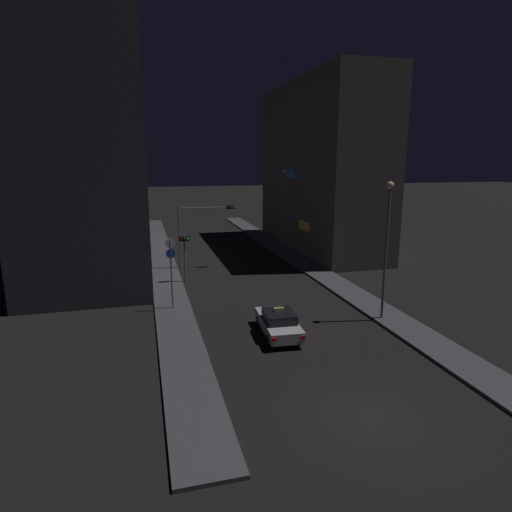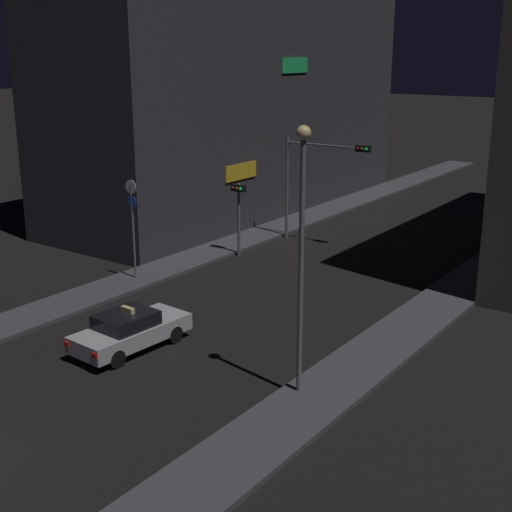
# 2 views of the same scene
# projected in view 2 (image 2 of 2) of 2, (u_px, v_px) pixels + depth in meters

# --- Properties ---
(sidewalk_left) EXTENTS (2.33, 58.65, 0.16)m
(sidewalk_left) POSITION_uv_depth(u_px,v_px,m) (292.00, 223.00, 42.92)
(sidewalk_left) COLOR #424247
(sidewalk_left) RESTS_ON ground_plane
(sidewalk_right) EXTENTS (2.33, 58.65, 0.16)m
(sidewalk_right) POSITION_uv_depth(u_px,v_px,m) (501.00, 258.00, 35.79)
(sidewalk_right) COLOR #424247
(sidewalk_right) RESTS_ON ground_plane
(building_facade_left) EXTENTS (8.96, 27.42, 20.43)m
(building_facade_left) POSITION_uv_depth(u_px,v_px,m) (236.00, 51.00, 44.58)
(building_facade_left) COLOR #333338
(building_facade_left) RESTS_ON ground_plane
(taxi) EXTENTS (2.08, 4.56, 1.62)m
(taxi) POSITION_uv_depth(u_px,v_px,m) (130.00, 330.00, 24.96)
(taxi) COLOR #B7B7BC
(taxi) RESTS_ON ground_plane
(traffic_light_overhead) EXTENTS (5.12, 0.42, 5.69)m
(traffic_light_overhead) POSITION_uv_depth(u_px,v_px,m) (317.00, 169.00, 37.73)
(traffic_light_overhead) COLOR slate
(traffic_light_overhead) RESTS_ON ground_plane
(traffic_light_left_kerb) EXTENTS (0.80, 0.42, 3.83)m
(traffic_light_left_kerb) POSITION_uv_depth(u_px,v_px,m) (238.00, 204.00, 35.69)
(traffic_light_left_kerb) COLOR slate
(traffic_light_left_kerb) RESTS_ON ground_plane
(sign_pole_left) EXTENTS (0.63, 0.10, 4.59)m
(sign_pole_left) POSITION_uv_depth(u_px,v_px,m) (133.00, 219.00, 31.70)
(sign_pole_left) COLOR slate
(sign_pole_left) RESTS_ON sidewalk_left
(street_lamp_near_block) EXTENTS (0.43, 0.43, 8.17)m
(street_lamp_near_block) POSITION_uv_depth(u_px,v_px,m) (302.00, 234.00, 20.36)
(street_lamp_near_block) COLOR slate
(street_lamp_near_block) RESTS_ON sidewalk_right
(street_lamp_far_block) EXTENTS (0.42, 0.42, 8.52)m
(street_lamp_far_block) POSITION_uv_depth(u_px,v_px,m) (512.00, 152.00, 35.42)
(street_lamp_far_block) COLOR slate
(street_lamp_far_block) RESTS_ON sidewalk_right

